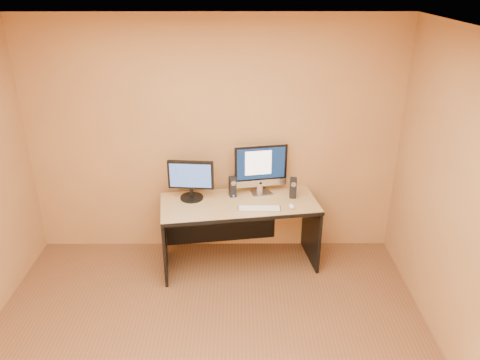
% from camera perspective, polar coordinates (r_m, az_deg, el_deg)
% --- Properties ---
extents(walls, '(4.00, 4.00, 2.60)m').
position_cam_1_polar(walls, '(3.22, -4.99, -7.07)').
color(walls, '#A77943').
rests_on(walls, ground).
extents(ceiling, '(4.00, 4.00, 0.00)m').
position_cam_1_polar(ceiling, '(2.77, -6.00, 16.50)').
color(ceiling, white).
rests_on(ceiling, walls).
extents(desk, '(1.71, 0.94, 0.75)m').
position_cam_1_polar(desk, '(5.06, -0.10, -6.53)').
color(desk, tan).
rests_on(desk, ground).
extents(imac, '(0.61, 0.31, 0.56)m').
position_cam_1_polar(imac, '(4.96, 2.59, 1.29)').
color(imac, '#BDBDC1').
rests_on(imac, desk).
extents(second_monitor, '(0.51, 0.28, 0.43)m').
position_cam_1_polar(second_monitor, '(4.90, -6.00, -0.01)').
color(second_monitor, black).
rests_on(second_monitor, desk).
extents(speaker_left, '(0.09, 0.09, 0.22)m').
position_cam_1_polar(speaker_left, '(4.96, -0.91, -0.81)').
color(speaker_left, black).
rests_on(speaker_left, desk).
extents(speaker_right, '(0.07, 0.08, 0.22)m').
position_cam_1_polar(speaker_right, '(4.97, 6.49, -0.96)').
color(speaker_right, black).
rests_on(speaker_right, desk).
extents(keyboard, '(0.44, 0.12, 0.02)m').
position_cam_1_polar(keyboard, '(4.74, 2.36, -3.49)').
color(keyboard, silver).
rests_on(keyboard, desk).
extents(mouse, '(0.06, 0.10, 0.04)m').
position_cam_1_polar(mouse, '(4.79, 6.32, -3.18)').
color(mouse, white).
rests_on(mouse, desk).
extents(cable_a, '(0.11, 0.20, 0.01)m').
position_cam_1_polar(cable_a, '(5.14, 3.42, -1.25)').
color(cable_a, black).
rests_on(cable_a, desk).
extents(cable_b, '(0.06, 0.18, 0.01)m').
position_cam_1_polar(cable_b, '(5.15, 2.24, -1.16)').
color(cable_b, black).
rests_on(cable_b, desk).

